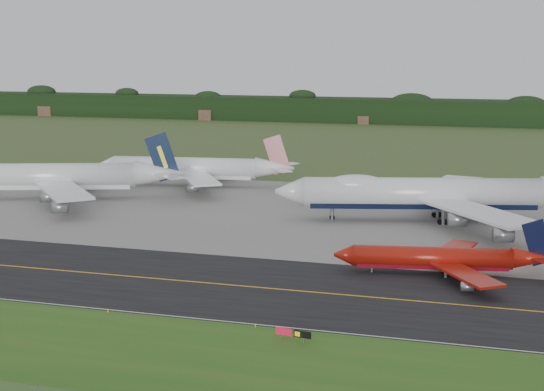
{
  "coord_description": "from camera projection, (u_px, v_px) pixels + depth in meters",
  "views": [
    {
      "loc": [
        24.55,
        -111.32,
        35.93
      ],
      "look_at": [
        -12.66,
        22.0,
        9.41
      ],
      "focal_mm": 50.0,
      "sensor_mm": 36.0,
      "label": 1
    }
  ],
  "objects": [
    {
      "name": "jet_red_737",
      "position": [
        444.0,
        258.0,
        123.26
      ],
      "size": [
        35.54,
        28.63,
        9.62
      ],
      "color": "maroon",
      "rests_on": "ground"
    },
    {
      "name": "taxiway",
      "position": [
        306.0,
        292.0,
        114.76
      ],
      "size": [
        400.0,
        32.0,
        0.02
      ],
      "primitive_type": "cube",
      "color": "black",
      "rests_on": "ground"
    },
    {
      "name": "taxiway_edge_line",
      "position": [
        280.0,
        327.0,
        100.1
      ],
      "size": [
        400.0,
        0.25,
        0.0
      ],
      "primitive_type": "cube",
      "color": "silver",
      "rests_on": "taxiway"
    },
    {
      "name": "taxiway_sign",
      "position": [
        293.0,
        333.0,
        94.85
      ],
      "size": [
        4.71,
        0.84,
        1.58
      ],
      "color": "slate",
      "rests_on": "ground"
    },
    {
      "name": "edge_marker_center",
      "position": [
        255.0,
        325.0,
        99.92
      ],
      "size": [
        0.16,
        0.16,
        0.5
      ],
      "primitive_type": "cylinder",
      "color": "yellow",
      "rests_on": "ground"
    },
    {
      "name": "jet_navy_gold",
      "position": [
        56.0,
        177.0,
        185.87
      ],
      "size": [
        62.56,
        53.15,
        16.49
      ],
      "color": "white",
      "rests_on": "ground"
    },
    {
      "name": "jet_star_tail",
      "position": [
        195.0,
        169.0,
        203.44
      ],
      "size": [
        54.5,
        45.29,
        14.37
      ],
      "color": "white",
      "rests_on": "ground"
    },
    {
      "name": "grass_verge",
      "position": [
        244.0,
        374.0,
        85.44
      ],
      "size": [
        400.0,
        30.0,
        0.01
      ],
      "primitive_type": "cube",
      "color": "#2B5D1B",
      "rests_on": "ground"
    },
    {
      "name": "ground",
      "position": [
        312.0,
        284.0,
        118.55
      ],
      "size": [
        600.0,
        600.0,
        0.0
      ],
      "primitive_type": "plane",
      "color": "#385326",
      "rests_on": "ground"
    },
    {
      "name": "taxiway_centreline",
      "position": [
        306.0,
        291.0,
        114.76
      ],
      "size": [
        400.0,
        0.4,
        0.0
      ],
      "primitive_type": "cube",
      "color": "orange",
      "rests_on": "taxiway"
    },
    {
      "name": "jet_ba_747",
      "position": [
        434.0,
        193.0,
        161.37
      ],
      "size": [
        69.4,
        56.48,
        17.62
      ],
      "color": "silver",
      "rests_on": "ground"
    },
    {
      "name": "apron",
      "position": [
        363.0,
        216.0,
        166.79
      ],
      "size": [
        400.0,
        78.0,
        0.01
      ],
      "primitive_type": "cube",
      "color": "gray",
      "rests_on": "ground"
    },
    {
      "name": "horizon_treeline",
      "position": [
        432.0,
        113.0,
        376.5
      ],
      "size": [
        700.0,
        25.0,
        12.0
      ],
      "color": "black",
      "rests_on": "ground"
    },
    {
      "name": "edge_marker_left",
      "position": [
        108.0,
        311.0,
        105.61
      ],
      "size": [
        0.16,
        0.16,
        0.5
      ],
      "primitive_type": "cylinder",
      "color": "yellow",
      "rests_on": "ground"
    }
  ]
}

